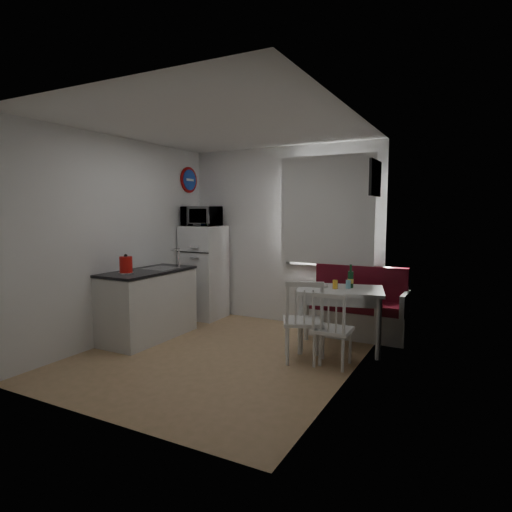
{
  "coord_description": "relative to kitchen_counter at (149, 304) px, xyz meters",
  "views": [
    {
      "loc": [
        2.6,
        -4.06,
        1.66
      ],
      "look_at": [
        0.21,
        0.5,
        1.12
      ],
      "focal_mm": 30.0,
      "sensor_mm": 36.0,
      "label": 1
    }
  ],
  "objects": [
    {
      "name": "window",
      "position": [
        1.9,
        1.56,
        1.17
      ],
      "size": [
        1.22,
        0.06,
        1.47
      ],
      "primitive_type": "cube",
      "color": "silver",
      "rests_on": "wall_back"
    },
    {
      "name": "curtain",
      "position": [
        1.9,
        1.49,
        1.22
      ],
      "size": [
        1.35,
        0.02,
        1.5
      ],
      "primitive_type": "cube",
      "color": "silver",
      "rests_on": "wall_back"
    },
    {
      "name": "wall_front",
      "position": [
        1.2,
        -1.91,
        0.84
      ],
      "size": [
        3.0,
        0.02,
        2.6
      ],
      "primitive_type": "cube",
      "color": "white",
      "rests_on": "floor"
    },
    {
      "name": "fridge",
      "position": [
        0.02,
        1.24,
        0.26
      ],
      "size": [
        0.57,
        0.57,
        1.44
      ],
      "primitive_type": "cube",
      "color": "white",
      "rests_on": "floor"
    },
    {
      "name": "wall_left",
      "position": [
        -0.3,
        -0.16,
        0.84
      ],
      "size": [
        0.02,
        3.5,
        2.6
      ],
      "primitive_type": "cube",
      "color": "white",
      "rests_on": "floor"
    },
    {
      "name": "chair_left",
      "position": [
        2.11,
        0.04,
        0.11
      ],
      "size": [
        0.57,
        0.57,
        0.49
      ],
      "rotation": [
        0.0,
        0.0,
        0.44
      ],
      "color": "silver",
      "rests_on": "floor"
    },
    {
      "name": "bench",
      "position": [
        2.4,
        1.35,
        -0.15
      ],
      "size": [
        1.3,
        0.5,
        0.93
      ],
      "color": "silver",
      "rests_on": "floor"
    },
    {
      "name": "wall_sign",
      "position": [
        -0.27,
        1.29,
        1.69
      ],
      "size": [
        0.03,
        0.4,
        0.4
      ],
      "primitive_type": "cylinder",
      "rotation": [
        0.0,
        1.57,
        0.0
      ],
      "color": "#1B3FA3",
      "rests_on": "wall_left"
    },
    {
      "name": "wine_bottle",
      "position": [
        2.45,
        0.81,
        0.43
      ],
      "size": [
        0.07,
        0.07,
        0.28
      ],
      "primitive_type": null,
      "color": "#154222",
      "rests_on": "dining_table"
    },
    {
      "name": "kettle",
      "position": [
        0.05,
        -0.43,
        0.57
      ],
      "size": [
        0.18,
        0.18,
        0.24
      ],
      "primitive_type": "cylinder",
      "color": "red",
      "rests_on": "kitchen_counter"
    },
    {
      "name": "kitchen_counter",
      "position": [
        0.0,
        0.0,
        0.0
      ],
      "size": [
        0.62,
        1.32,
        1.16
      ],
      "color": "silver",
      "rests_on": "floor"
    },
    {
      "name": "picture_frame",
      "position": [
        2.67,
        0.94,
        1.59
      ],
      "size": [
        0.04,
        0.52,
        0.42
      ],
      "primitive_type": "cube",
      "color": "black",
      "rests_on": "wall_right"
    },
    {
      "name": "plate",
      "position": [
        2.06,
        0.73,
        0.3
      ],
      "size": [
        0.26,
        0.26,
        0.02
      ],
      "primitive_type": "cylinder",
      "color": "white",
      "rests_on": "dining_table"
    },
    {
      "name": "drinking_glass_orange",
      "position": [
        2.31,
        0.66,
        0.34
      ],
      "size": [
        0.06,
        0.06,
        0.1
      ],
      "primitive_type": "cylinder",
      "color": "yellow",
      "rests_on": "dining_table"
    },
    {
      "name": "wall_right",
      "position": [
        2.7,
        -0.16,
        0.84
      ],
      "size": [
        0.02,
        3.5,
        2.6
      ],
      "primitive_type": "cube",
      "color": "white",
      "rests_on": "floor"
    },
    {
      "name": "floor",
      "position": [
        1.2,
        -0.16,
        -0.46
      ],
      "size": [
        3.0,
        3.5,
        0.02
      ],
      "primitive_type": "cube",
      "color": "tan",
      "rests_on": "ground"
    },
    {
      "name": "microwave",
      "position": [
        0.02,
        1.19,
        1.13
      ],
      "size": [
        0.54,
        0.37,
        0.3
      ],
      "primitive_type": "imported",
      "color": "white",
      "rests_on": "fridge"
    },
    {
      "name": "dining_table",
      "position": [
        2.36,
        0.71,
        0.21
      ],
      "size": [
        1.13,
        0.92,
        0.75
      ],
      "rotation": [
        0.0,
        0.0,
        0.25
      ],
      "color": "silver",
      "rests_on": "floor"
    },
    {
      "name": "ceiling",
      "position": [
        1.2,
        -0.16,
        2.14
      ],
      "size": [
        3.0,
        3.5,
        0.02
      ],
      "primitive_type": "cube",
      "color": "white",
      "rests_on": "wall_back"
    },
    {
      "name": "wall_back",
      "position": [
        1.2,
        1.59,
        0.84
      ],
      "size": [
        3.0,
        0.02,
        2.6
      ],
      "primitive_type": "cube",
      "color": "white",
      "rests_on": "floor"
    },
    {
      "name": "chair_right",
      "position": [
        2.45,
        0.05,
        0.05
      ],
      "size": [
        0.39,
        0.37,
        0.44
      ],
      "rotation": [
        0.0,
        0.0,
        0.01
      ],
      "color": "silver",
      "rests_on": "floor"
    },
    {
      "name": "drinking_glass_blue",
      "position": [
        2.44,
        0.76,
        0.34
      ],
      "size": [
        0.06,
        0.06,
        0.1
      ],
      "primitive_type": "cylinder",
      "color": "#82CADD",
      "rests_on": "dining_table"
    }
  ]
}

